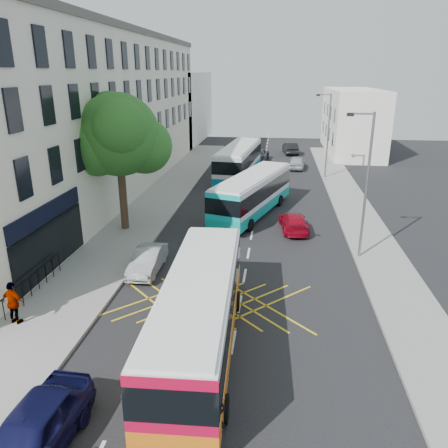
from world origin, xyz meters
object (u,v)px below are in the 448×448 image
(motorbike, at_px, (213,420))
(distant_car_silver, at_px, (297,162))
(bus_near, at_px, (199,312))
(red_hatchback, at_px, (294,222))
(bus_mid, at_px, (253,194))
(pedestrian_far, at_px, (13,303))
(lamp_near, at_px, (365,179))
(lamp_far, at_px, (327,132))
(distant_car_grey, at_px, (258,155))
(bus_far, at_px, (239,161))
(street_tree, at_px, (118,136))
(parked_car_silver, at_px, (148,260))
(parked_car_blue, at_px, (32,434))
(distant_car_dark, at_px, (290,148))

(motorbike, relative_size, distant_car_silver, 0.56)
(bus_near, relative_size, red_hatchback, 2.65)
(bus_mid, relative_size, pedestrian_far, 5.85)
(lamp_near, xyz_separation_m, motorbike, (-6.24, -14.12, -3.66))
(lamp_far, bearing_deg, distant_car_grey, 130.05)
(bus_far, bearing_deg, bus_near, -82.02)
(street_tree, xyz_separation_m, parked_car_silver, (3.35, -6.04, -5.66))
(lamp_far, distance_m, red_hatchback, 16.63)
(bus_near, xyz_separation_m, bus_far, (-1.04, 28.62, 0.11))
(parked_car_silver, bearing_deg, bus_near, -59.11)
(distant_car_grey, xyz_separation_m, pedestrian_far, (-8.35, -37.20, 0.43))
(lamp_far, xyz_separation_m, motorbike, (-6.24, -34.12, -3.66))
(street_tree, distance_m, lamp_near, 15.10)
(bus_near, height_order, motorbike, bus_near)
(bus_far, xyz_separation_m, motorbike, (2.22, -33.18, -0.75))
(parked_car_blue, bearing_deg, pedestrian_far, 128.13)
(bus_mid, bearing_deg, bus_near, -75.54)
(street_tree, height_order, lamp_far, street_tree)
(lamp_near, distance_m, bus_near, 12.47)
(lamp_far, height_order, parked_car_silver, lamp_far)
(bus_far, distance_m, distant_car_grey, 9.39)
(street_tree, xyz_separation_m, pedestrian_far, (-0.60, -11.90, -5.21))
(red_hatchback, bearing_deg, street_tree, -0.09)
(motorbike, xyz_separation_m, distant_car_dark, (3.20, 47.60, -0.22))
(distant_car_dark, bearing_deg, parked_car_silver, 69.88)
(motorbike, bearing_deg, lamp_far, 72.39)
(motorbike, distance_m, red_hatchback, 18.57)
(lamp_near, bearing_deg, street_tree, 168.60)
(lamp_near, relative_size, bus_near, 0.73)
(distant_car_silver, bearing_deg, bus_near, 87.05)
(pedestrian_far, bearing_deg, street_tree, -80.50)
(motorbike, distance_m, distant_car_dark, 47.71)
(red_hatchback, xyz_separation_m, distant_car_silver, (0.93, 20.09, 0.10))
(street_tree, relative_size, bus_mid, 0.80)
(distant_car_silver, bearing_deg, lamp_far, 125.63)
(bus_far, bearing_deg, distant_car_grey, 86.60)
(street_tree, xyz_separation_m, bus_near, (7.29, -12.53, -4.69))
(bus_mid, height_order, motorbike, bus_mid)
(bus_near, relative_size, distant_car_grey, 2.31)
(parked_car_blue, distance_m, distant_car_silver, 40.27)
(lamp_far, bearing_deg, parked_car_silver, -116.20)
(parked_car_blue, distance_m, distant_car_grey, 43.49)
(lamp_far, xyz_separation_m, distant_car_dark, (-3.04, 13.48, -3.88))
(lamp_near, xyz_separation_m, lamp_far, (0.00, 20.00, 0.00))
(bus_mid, height_order, parked_car_silver, bus_mid)
(motorbike, xyz_separation_m, pedestrian_far, (-9.07, 5.19, 0.13))
(lamp_near, xyz_separation_m, parked_car_blue, (-11.10, -15.02, -3.84))
(street_tree, bearing_deg, distant_car_silver, 60.36)
(lamp_near, distance_m, red_hatchback, 6.80)
(bus_mid, xyz_separation_m, pedestrian_far, (-8.88, -16.41, -0.50))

